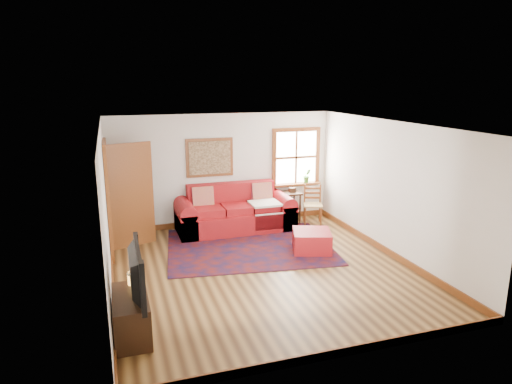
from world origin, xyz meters
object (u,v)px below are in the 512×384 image
object	(u,v)px
red_leather_sofa	(235,215)
red_ottoman	(312,241)
side_table	(287,198)
media_cabinet	(131,316)
ladder_back_chair	(313,203)

from	to	relation	value
red_leather_sofa	red_ottoman	xyz separation A→B (m)	(1.05, -1.73, -0.13)
red_leather_sofa	side_table	world-z (taller)	red_leather_sofa
red_ottoman	side_table	bearing A→B (deg)	101.79
red_leather_sofa	media_cabinet	world-z (taller)	red_leather_sofa
red_leather_sofa	ladder_back_chair	bearing A→B (deg)	-3.80
media_cabinet	ladder_back_chair	bearing A→B (deg)	40.72
red_ottoman	side_table	size ratio (longest dim) A/B	0.99
ladder_back_chair	media_cabinet	distance (m)	5.55
red_leather_sofa	red_ottoman	bearing A→B (deg)	-58.69
media_cabinet	red_ottoman	bearing A→B (deg)	30.21
red_leather_sofa	side_table	size ratio (longest dim) A/B	3.58
ladder_back_chair	media_cabinet	bearing A→B (deg)	-139.28
red_ottoman	ladder_back_chair	distance (m)	1.80
ladder_back_chair	media_cabinet	xyz separation A→B (m)	(-4.20, -3.62, -0.21)
side_table	ladder_back_chair	size ratio (longest dim) A/B	0.79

